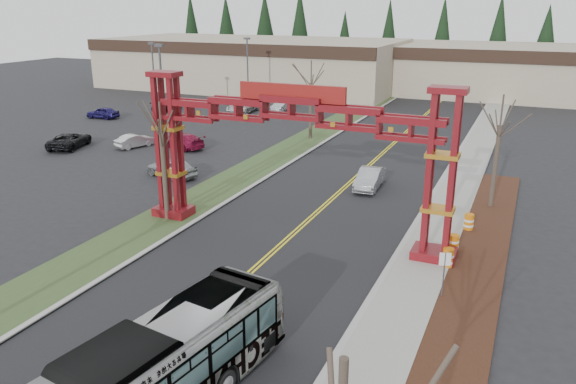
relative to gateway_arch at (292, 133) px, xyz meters
The scene contains 32 objects.
road 9.20m from the gateway_arch, 90.00° to the left, with size 12.00×110.00×0.02m, color black.
lane_line_left 9.19m from the gateway_arch, 90.98° to the left, with size 0.12×100.00×0.01m, color yellow.
lane_line_right 9.19m from the gateway_arch, 89.02° to the left, with size 0.12×100.00×0.01m, color yellow.
curb_right 11.03m from the gateway_arch, 48.70° to the left, with size 0.30×110.00×0.15m, color #A8A7A2.
sidewalk_right 11.90m from the gateway_arch, 42.65° to the left, with size 2.60×110.00×0.14m, color gray.
landscape_strip 14.25m from the gateway_arch, 38.11° to the right, with size 2.60×50.00×0.12m, color black.
grass_median 12.18m from the gateway_arch, 138.81° to the left, with size 4.00×110.00×0.08m, color #344A25.
curb_left 11.03m from the gateway_arch, 131.30° to the left, with size 0.30×110.00×0.15m, color #A8A7A2.
gateway_arch is the anchor object (origin of this frame).
retail_building_west 61.78m from the gateway_arch, 119.07° to the left, with size 46.00×22.30×7.50m.
retail_building_east 62.80m from the gateway_arch, 80.83° to the left, with size 38.00×20.30×7.00m.
conifer_treeline 74.00m from the gateway_arch, 89.81° to the left, with size 116.10×5.60×13.00m.
transit_bus 16.29m from the gateway_arch, 82.98° to the right, with size 2.67×11.40×3.18m, color #A5A8AC.
silver_sedan 11.73m from the gateway_arch, 81.03° to the left, with size 1.50×4.30×1.42m, color #A5A8AD.
parked_car_near_a 15.60m from the gateway_arch, 151.83° to the left, with size 1.77×4.40×1.50m, color #96999C.
parked_car_near_b 26.05m from the gateway_arch, 147.98° to the left, with size 1.30×3.72×1.22m, color silver.
parked_car_near_c 29.64m from the gateway_arch, 157.85° to the left, with size 2.37×5.15×1.43m, color black.
parked_car_mid_a 23.57m from the gateway_arch, 139.33° to the left, with size 1.95×4.81×1.40m, color maroon.
parked_car_mid_b 41.57m from the gateway_arch, 145.47° to the left, with size 1.58×3.93×1.34m, color navy.
parked_car_far_a 40.11m from the gateway_arch, 115.18° to the left, with size 1.41×4.03×1.33m, color #ACADB4.
parked_car_far_b 39.49m from the gateway_arch, 122.16° to the left, with size 2.56×5.56×1.54m, color silver.
parked_car_far_c 43.13m from the gateway_arch, 134.63° to the left, with size 1.87×4.60×1.33m, color black.
bare_tree_median_mid 8.06m from the gateway_arch, behind, with size 3.01×3.01×7.25m.
bare_tree_median_far 24.59m from the gateway_arch, 108.99° to the left, with size 3.26×3.26×7.59m.
bare_tree_right_far 13.85m from the gateway_arch, 43.71° to the left, with size 2.91×2.91×7.34m.
light_pole_near 24.24m from the gateway_arch, 142.17° to the left, with size 0.80×0.40×9.28m.
light_pole_mid 39.16m from the gateway_arch, 137.27° to the left, with size 0.74×0.37×8.52m.
light_pole_far 42.73m from the gateway_arch, 120.81° to the left, with size 0.76×0.38×8.71m.
street_sign 10.77m from the gateway_arch, 23.33° to the right, with size 0.49×0.20×2.23m.
barrel_south 10.37m from the gateway_arch, ahead, with size 0.57×0.57×1.06m.
barrel_mid 10.45m from the gateway_arch, ahead, with size 0.54×0.54×1.00m.
barrel_north 11.69m from the gateway_arch, 27.72° to the left, with size 0.57×0.57×1.05m.
Camera 1 is at (11.72, -9.17, 12.51)m, focal length 35.00 mm.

